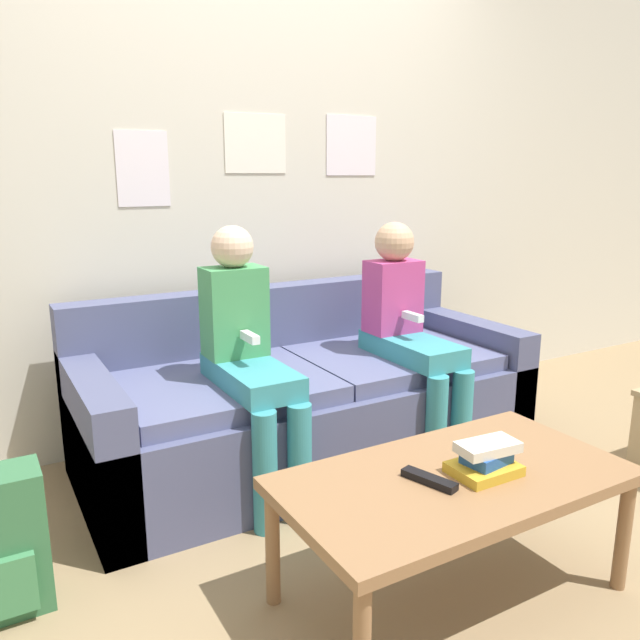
{
  "coord_description": "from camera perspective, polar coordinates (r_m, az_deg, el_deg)",
  "views": [
    {
      "loc": [
        -1.27,
        -1.81,
        1.27
      ],
      "look_at": [
        0.0,
        0.4,
        0.67
      ],
      "focal_mm": 35.0,
      "sensor_mm": 36.0,
      "label": 1
    }
  ],
  "objects": [
    {
      "name": "ground_plane",
      "position": [
        2.55,
        4.68,
        -16.64
      ],
      "size": [
        10.0,
        10.0,
        0.0
      ],
      "primitive_type": "plane",
      "color": "#937A56"
    },
    {
      "name": "wall_back",
      "position": [
        3.13,
        -6.11,
        13.71
      ],
      "size": [
        8.0,
        0.06,
        2.6
      ],
      "color": "beige",
      "rests_on": "ground_plane"
    },
    {
      "name": "couch",
      "position": [
        2.85,
        -1.34,
        -7.42
      ],
      "size": [
        1.98,
        0.84,
        0.75
      ],
      "color": "#4C5175",
      "rests_on": "ground_plane"
    },
    {
      "name": "coffee_table",
      "position": [
        1.96,
        12.15,
        -14.7
      ],
      "size": [
        1.05,
        0.56,
        0.4
      ],
      "color": "#8E6642",
      "rests_on": "ground_plane"
    },
    {
      "name": "person_left",
      "position": [
        2.44,
        -6.59,
        -2.87
      ],
      "size": [
        0.24,
        0.57,
        1.07
      ],
      "color": "teal",
      "rests_on": "ground_plane"
    },
    {
      "name": "person_right",
      "position": [
        2.83,
        8.17,
        -0.68
      ],
      "size": [
        0.24,
        0.57,
        1.06
      ],
      "color": "teal",
      "rests_on": "ground_plane"
    },
    {
      "name": "tv_remote",
      "position": [
        1.87,
        9.95,
        -14.18
      ],
      "size": [
        0.09,
        0.17,
        0.02
      ],
      "rotation": [
        0.0,
        0.0,
        0.31
      ],
      "color": "black",
      "rests_on": "coffee_table"
    },
    {
      "name": "book_stack",
      "position": [
        1.94,
        14.87,
        -12.25
      ],
      "size": [
        0.2,
        0.15,
        0.1
      ],
      "color": "gold",
      "rests_on": "coffee_table"
    }
  ]
}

